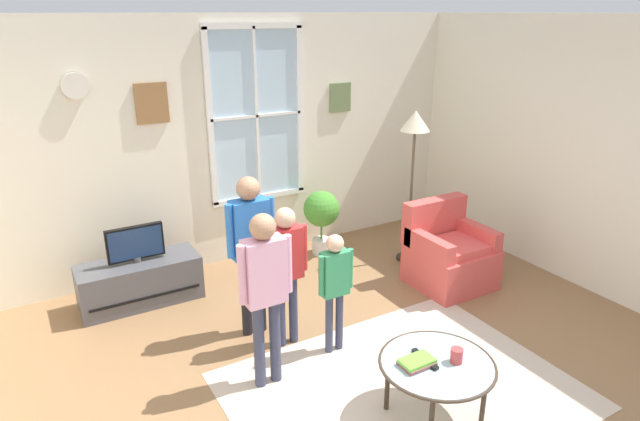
{
  "coord_description": "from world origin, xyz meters",
  "views": [
    {
      "loc": [
        -2.06,
        -2.91,
        2.73
      ],
      "look_at": [
        0.16,
        0.92,
        1.11
      ],
      "focal_mm": 30.73,
      "sensor_mm": 36.0,
      "label": 1
    }
  ],
  "objects_px": {
    "remote_near_books": "(419,355)",
    "person_blue_shirt": "(251,238)",
    "tv_stand": "(140,282)",
    "potted_plant_by_window": "(321,213)",
    "remote_near_cup": "(429,364)",
    "floor_lamp": "(414,136)",
    "person_pink_shirt": "(265,281)",
    "person_red_shirt": "(286,261)",
    "coffee_table": "(437,366)",
    "television": "(135,243)",
    "book_stack": "(417,362)",
    "person_green_shirt": "(335,280)",
    "armchair": "(448,255)",
    "cup": "(457,356)"
  },
  "relations": [
    {
      "from": "remote_near_books",
      "to": "floor_lamp",
      "type": "relative_size",
      "value": 0.08
    },
    {
      "from": "tv_stand",
      "to": "remote_near_cup",
      "type": "relative_size",
      "value": 8.22
    },
    {
      "from": "person_blue_shirt",
      "to": "floor_lamp",
      "type": "bearing_deg",
      "value": 13.49
    },
    {
      "from": "television",
      "to": "tv_stand",
      "type": "bearing_deg",
      "value": 90.0
    },
    {
      "from": "tv_stand",
      "to": "floor_lamp",
      "type": "bearing_deg",
      "value": -10.46
    },
    {
      "from": "tv_stand",
      "to": "coffee_table",
      "type": "distance_m",
      "value": 3.07
    },
    {
      "from": "cup",
      "to": "person_blue_shirt",
      "type": "bearing_deg",
      "value": 113.93
    },
    {
      "from": "person_blue_shirt",
      "to": "potted_plant_by_window",
      "type": "relative_size",
      "value": 1.89
    },
    {
      "from": "book_stack",
      "to": "cup",
      "type": "xyz_separation_m",
      "value": [
        0.26,
        -0.11,
        0.03
      ]
    },
    {
      "from": "television",
      "to": "cup",
      "type": "height_order",
      "value": "television"
    },
    {
      "from": "remote_near_cup",
      "to": "cup",
      "type": "bearing_deg",
      "value": -17.96
    },
    {
      "from": "tv_stand",
      "to": "person_blue_shirt",
      "type": "relative_size",
      "value": 0.79
    },
    {
      "from": "person_blue_shirt",
      "to": "remote_near_cup",
      "type": "bearing_deg",
      "value": -70.89
    },
    {
      "from": "person_blue_shirt",
      "to": "floor_lamp",
      "type": "distance_m",
      "value": 2.29
    },
    {
      "from": "armchair",
      "to": "remote_near_books",
      "type": "xyz_separation_m",
      "value": [
        -1.56,
        -1.38,
        0.14
      ]
    },
    {
      "from": "person_pink_shirt",
      "to": "person_red_shirt",
      "type": "bearing_deg",
      "value": 47.31
    },
    {
      "from": "television",
      "to": "person_blue_shirt",
      "type": "distance_m",
      "value": 1.33
    },
    {
      "from": "remote_near_books",
      "to": "remote_near_cup",
      "type": "distance_m",
      "value": 0.12
    },
    {
      "from": "person_blue_shirt",
      "to": "person_red_shirt",
      "type": "bearing_deg",
      "value": -60.38
    },
    {
      "from": "tv_stand",
      "to": "potted_plant_by_window",
      "type": "distance_m",
      "value": 2.16
    },
    {
      "from": "floor_lamp",
      "to": "person_blue_shirt",
      "type": "bearing_deg",
      "value": -166.51
    },
    {
      "from": "tv_stand",
      "to": "person_pink_shirt",
      "type": "height_order",
      "value": "person_pink_shirt"
    },
    {
      "from": "book_stack",
      "to": "person_pink_shirt",
      "type": "distance_m",
      "value": 1.21
    },
    {
      "from": "armchair",
      "to": "book_stack",
      "type": "xyz_separation_m",
      "value": [
        -1.64,
        -1.45,
        0.16
      ]
    },
    {
      "from": "person_green_shirt",
      "to": "armchair",
      "type": "bearing_deg",
      "value": 14.85
    },
    {
      "from": "floor_lamp",
      "to": "remote_near_books",
      "type": "bearing_deg",
      "value": -127.38
    },
    {
      "from": "book_stack",
      "to": "remote_near_books",
      "type": "xyz_separation_m",
      "value": [
        0.08,
        0.07,
        -0.01
      ]
    },
    {
      "from": "tv_stand",
      "to": "person_green_shirt",
      "type": "xyz_separation_m",
      "value": [
        1.22,
        -1.66,
        0.45
      ]
    },
    {
      "from": "cup",
      "to": "floor_lamp",
      "type": "distance_m",
      "value": 2.81
    },
    {
      "from": "television",
      "to": "person_pink_shirt",
      "type": "relative_size",
      "value": 0.38
    },
    {
      "from": "coffee_table",
      "to": "person_green_shirt",
      "type": "height_order",
      "value": "person_green_shirt"
    },
    {
      "from": "television",
      "to": "person_pink_shirt",
      "type": "height_order",
      "value": "person_pink_shirt"
    },
    {
      "from": "television",
      "to": "person_red_shirt",
      "type": "height_order",
      "value": "person_red_shirt"
    },
    {
      "from": "person_pink_shirt",
      "to": "floor_lamp",
      "type": "height_order",
      "value": "floor_lamp"
    },
    {
      "from": "tv_stand",
      "to": "person_red_shirt",
      "type": "xyz_separation_m",
      "value": [
        0.93,
        -1.37,
        0.56
      ]
    },
    {
      "from": "person_pink_shirt",
      "to": "potted_plant_by_window",
      "type": "bearing_deg",
      "value": 50.07
    },
    {
      "from": "person_red_shirt",
      "to": "floor_lamp",
      "type": "height_order",
      "value": "floor_lamp"
    },
    {
      "from": "remote_near_books",
      "to": "person_green_shirt",
      "type": "distance_m",
      "value": 0.96
    },
    {
      "from": "coffee_table",
      "to": "person_pink_shirt",
      "type": "bearing_deg",
      "value": 131.82
    },
    {
      "from": "coffee_table",
      "to": "remote_near_cup",
      "type": "bearing_deg",
      "value": 178.13
    },
    {
      "from": "television",
      "to": "person_green_shirt",
      "type": "distance_m",
      "value": 2.06
    },
    {
      "from": "book_stack",
      "to": "remote_near_cup",
      "type": "bearing_deg",
      "value": -35.69
    },
    {
      "from": "armchair",
      "to": "person_green_shirt",
      "type": "xyz_separation_m",
      "value": [
        -1.68,
        -0.44,
        0.34
      ]
    },
    {
      "from": "remote_near_books",
      "to": "person_blue_shirt",
      "type": "relative_size",
      "value": 0.1
    },
    {
      "from": "tv_stand",
      "to": "floor_lamp",
      "type": "distance_m",
      "value": 3.21
    },
    {
      "from": "remote_near_cup",
      "to": "potted_plant_by_window",
      "type": "distance_m",
      "value": 2.95
    },
    {
      "from": "cup",
      "to": "remote_near_books",
      "type": "height_order",
      "value": "cup"
    },
    {
      "from": "television",
      "to": "person_pink_shirt",
      "type": "distance_m",
      "value": 1.88
    },
    {
      "from": "cup",
      "to": "remote_near_books",
      "type": "relative_size",
      "value": 0.75
    },
    {
      "from": "television",
      "to": "person_blue_shirt",
      "type": "relative_size",
      "value": 0.37
    }
  ]
}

